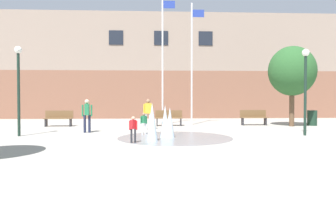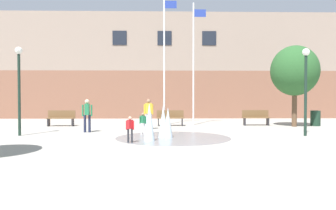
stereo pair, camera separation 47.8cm
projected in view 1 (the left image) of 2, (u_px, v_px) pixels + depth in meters
ground_plane at (182, 164)px, 8.37m from camera, size 100.00×100.00×0.00m
library_building at (160, 68)px, 28.61m from camera, size 36.00×6.05×8.38m
splash_fountain at (164, 125)px, 13.39m from camera, size 4.79×4.79×1.48m
park_bench_far_left at (59, 118)px, 18.95m from camera, size 1.60×0.44×0.91m
park_bench_center at (169, 118)px, 19.30m from camera, size 1.60×0.44×0.91m
park_bench_near_trashcan at (254, 117)px, 19.76m from camera, size 1.60×0.44×0.91m
adult_watching at (148, 112)px, 17.14m from camera, size 0.50×0.25×1.59m
child_in_fountain at (144, 122)px, 14.87m from camera, size 0.31×0.24×0.99m
adult_near_bench at (87, 113)px, 15.63m from camera, size 0.50×0.35×1.59m
child_running at (133, 127)px, 12.16m from camera, size 0.31×0.24×0.99m
flagpole_left at (163, 56)px, 19.78m from camera, size 0.80×0.10×7.91m
flagpole_right at (192, 60)px, 19.88m from camera, size 0.80×0.10×7.40m
lamp_post_left_lane at (18, 78)px, 14.17m from camera, size 0.32×0.32×3.90m
lamp_post_right_lane at (305, 79)px, 14.46m from camera, size 0.32×0.32×3.82m
trash_can at (312, 118)px, 19.50m from camera, size 0.56×0.56×0.90m
street_tree_near_building at (292, 71)px, 18.93m from camera, size 2.70×2.70×4.65m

